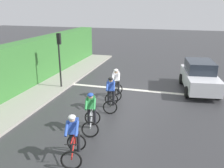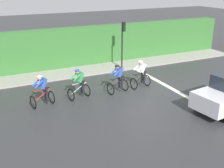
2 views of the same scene
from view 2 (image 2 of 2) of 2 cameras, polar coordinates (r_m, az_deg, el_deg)
name	(u,v)px [view 2 (image 2 of 2)]	position (r m, az deg, el deg)	size (l,w,h in m)	color
ground_plane	(144,88)	(16.76, 6.50, -0.77)	(80.00, 80.00, 0.00)	#333335
sidewalk_kerb	(84,69)	(20.01, -5.65, 3.03)	(2.80, 24.92, 0.12)	#9E998E
stone_wall_low	(80,63)	(20.75, -6.53, 4.37)	(0.44, 24.92, 0.63)	tan
hedge_wall	(78,47)	(20.75, -6.93, 7.48)	(1.10, 24.92, 2.81)	#387533
road_marking_stop_line	(164,84)	(17.51, 10.45, -0.03)	(7.00, 0.30, 0.01)	silver
cyclist_lead	(42,91)	(14.46, -13.97, -1.43)	(0.93, 1.22, 1.66)	black
cyclist_second	(79,84)	(15.04, -6.68, -0.07)	(0.93, 1.22, 1.66)	black
cyclist_mid	(118,79)	(15.70, 1.29, 0.97)	(0.89, 1.20, 1.66)	black
cyclist_fourth	(141,75)	(16.56, 5.95, 1.92)	(0.87, 1.19, 1.66)	black
traffic_light_near_crossing	(123,38)	(19.57, 2.24, 9.26)	(0.21, 0.31, 3.34)	black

